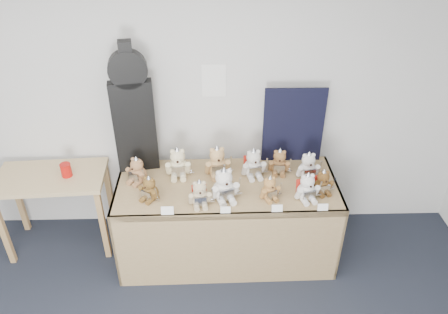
{
  "coord_description": "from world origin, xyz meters",
  "views": [
    {
      "loc": [
        0.6,
        -1.04,
        3.06
      ],
      "look_at": [
        0.67,
        1.9,
        1.14
      ],
      "focal_mm": 35.0,
      "sensor_mm": 36.0,
      "label": 1
    }
  ],
  "objects_px": {
    "teddy_front_centre": "(224,186)",
    "teddy_back_centre_right": "(253,164)",
    "teddy_back_end": "(308,167)",
    "teddy_back_centre_left": "(217,162)",
    "guitar_case": "(133,111)",
    "display_table": "(227,205)",
    "teddy_front_right": "(270,189)",
    "red_cup": "(66,170)",
    "side_table": "(53,187)",
    "teddy_back_left": "(178,164)",
    "teddy_front_far_right": "(307,188)",
    "teddy_front_far_left": "(149,189)",
    "teddy_back_right": "(279,162)",
    "teddy_front_left": "(200,194)",
    "teddy_back_far_left": "(137,171)",
    "teddy_front_end": "(323,183)"
  },
  "relations": [
    {
      "from": "guitar_case",
      "to": "teddy_back_centre_right",
      "type": "height_order",
      "value": "guitar_case"
    },
    {
      "from": "display_table",
      "to": "side_table",
      "type": "height_order",
      "value": "display_table"
    },
    {
      "from": "teddy_front_left",
      "to": "teddy_back_left",
      "type": "relative_size",
      "value": 0.84
    },
    {
      "from": "teddy_back_end",
      "to": "teddy_back_centre_right",
      "type": "bearing_deg",
      "value": 168.37
    },
    {
      "from": "guitar_case",
      "to": "red_cup",
      "type": "distance_m",
      "value": 0.82
    },
    {
      "from": "teddy_back_left",
      "to": "teddy_back_right",
      "type": "xyz_separation_m",
      "value": [
        0.9,
        0.03,
        -0.02
      ]
    },
    {
      "from": "teddy_front_right",
      "to": "red_cup",
      "type": "bearing_deg",
      "value": 149.63
    },
    {
      "from": "teddy_front_left",
      "to": "teddy_back_centre_right",
      "type": "relative_size",
      "value": 0.87
    },
    {
      "from": "display_table",
      "to": "teddy_back_left",
      "type": "bearing_deg",
      "value": 151.7
    },
    {
      "from": "teddy_front_far_left",
      "to": "teddy_back_end",
      "type": "height_order",
      "value": "teddy_back_end"
    },
    {
      "from": "side_table",
      "to": "teddy_back_right",
      "type": "bearing_deg",
      "value": -3.34
    },
    {
      "from": "display_table",
      "to": "teddy_back_right",
      "type": "bearing_deg",
      "value": 27.15
    },
    {
      "from": "red_cup",
      "to": "teddy_front_far_left",
      "type": "xyz_separation_m",
      "value": [
        0.78,
        -0.35,
        0.03
      ]
    },
    {
      "from": "display_table",
      "to": "teddy_back_centre_right",
      "type": "distance_m",
      "value": 0.42
    },
    {
      "from": "teddy_front_far_right",
      "to": "teddy_back_centre_right",
      "type": "height_order",
      "value": "teddy_back_centre_right"
    },
    {
      "from": "teddy_front_far_right",
      "to": "display_table",
      "type": "bearing_deg",
      "value": 154.42
    },
    {
      "from": "teddy_front_far_right",
      "to": "teddy_back_left",
      "type": "relative_size",
      "value": 0.89
    },
    {
      "from": "teddy_front_far_left",
      "to": "teddy_back_far_left",
      "type": "bearing_deg",
      "value": 148.23
    },
    {
      "from": "teddy_back_left",
      "to": "teddy_back_centre_left",
      "type": "height_order",
      "value": "teddy_back_centre_left"
    },
    {
      "from": "teddy_back_end",
      "to": "teddy_back_centre_left",
      "type": "bearing_deg",
      "value": 168.45
    },
    {
      "from": "teddy_front_end",
      "to": "teddy_back_centre_left",
      "type": "relative_size",
      "value": 0.76
    },
    {
      "from": "teddy_back_centre_right",
      "to": "teddy_back_end",
      "type": "relative_size",
      "value": 1.07
    },
    {
      "from": "teddy_front_centre",
      "to": "teddy_back_centre_right",
      "type": "height_order",
      "value": "teddy_front_centre"
    },
    {
      "from": "display_table",
      "to": "guitar_case",
      "type": "xyz_separation_m",
      "value": [
        -0.79,
        0.36,
        0.75
      ]
    },
    {
      "from": "teddy_front_centre",
      "to": "display_table",
      "type": "bearing_deg",
      "value": 59.93
    },
    {
      "from": "display_table",
      "to": "teddy_back_centre_left",
      "type": "relative_size",
      "value": 6.18
    },
    {
      "from": "teddy_front_far_left",
      "to": "teddy_back_centre_right",
      "type": "xyz_separation_m",
      "value": [
        0.88,
        0.31,
        0.02
      ]
    },
    {
      "from": "display_table",
      "to": "guitar_case",
      "type": "distance_m",
      "value": 1.15
    },
    {
      "from": "teddy_front_far_right",
      "to": "teddy_back_left",
      "type": "xyz_separation_m",
      "value": [
        -1.07,
        0.36,
        0.01
      ]
    },
    {
      "from": "teddy_front_left",
      "to": "teddy_back_end",
      "type": "distance_m",
      "value": 1.0
    },
    {
      "from": "display_table",
      "to": "teddy_front_end",
      "type": "distance_m",
      "value": 0.84
    },
    {
      "from": "teddy_front_centre",
      "to": "teddy_back_end",
      "type": "relative_size",
      "value": 1.18
    },
    {
      "from": "teddy_back_end",
      "to": "red_cup",
      "type": "bearing_deg",
      "value": 171.15
    },
    {
      "from": "red_cup",
      "to": "teddy_back_centre_left",
      "type": "bearing_deg",
      "value": -0.45
    },
    {
      "from": "teddy_front_left",
      "to": "teddy_front_centre",
      "type": "relative_size",
      "value": 0.79
    },
    {
      "from": "teddy_back_left",
      "to": "teddy_front_centre",
      "type": "bearing_deg",
      "value": -44.14
    },
    {
      "from": "teddy_back_end",
      "to": "teddy_back_far_left",
      "type": "distance_m",
      "value": 1.49
    },
    {
      "from": "side_table",
      "to": "teddy_back_left",
      "type": "relative_size",
      "value": 3.22
    },
    {
      "from": "guitar_case",
      "to": "teddy_back_centre_left",
      "type": "relative_size",
      "value": 3.78
    },
    {
      "from": "teddy_front_far_left",
      "to": "teddy_front_far_right",
      "type": "xyz_separation_m",
      "value": [
        1.29,
        -0.04,
        0.01
      ]
    },
    {
      "from": "guitar_case",
      "to": "display_table",
      "type": "bearing_deg",
      "value": -33.66
    },
    {
      "from": "teddy_front_end",
      "to": "teddy_back_right",
      "type": "relative_size",
      "value": 0.91
    },
    {
      "from": "display_table",
      "to": "teddy_front_far_left",
      "type": "xyz_separation_m",
      "value": [
        -0.64,
        -0.1,
        0.27
      ]
    },
    {
      "from": "teddy_back_centre_left",
      "to": "teddy_back_end",
      "type": "relative_size",
      "value": 1.13
    },
    {
      "from": "teddy_front_far_left",
      "to": "teddy_front_left",
      "type": "bearing_deg",
      "value": 18.4
    },
    {
      "from": "teddy_back_centre_left",
      "to": "teddy_back_end",
      "type": "distance_m",
      "value": 0.79
    },
    {
      "from": "red_cup",
      "to": "teddy_back_far_left",
      "type": "distance_m",
      "value": 0.65
    },
    {
      "from": "teddy_front_left",
      "to": "teddy_back_centre_left",
      "type": "relative_size",
      "value": 0.83
    },
    {
      "from": "teddy_front_far_left",
      "to": "teddy_back_right",
      "type": "relative_size",
      "value": 0.92
    },
    {
      "from": "side_table",
      "to": "teddy_front_far_right",
      "type": "bearing_deg",
      "value": -13.22
    }
  ]
}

